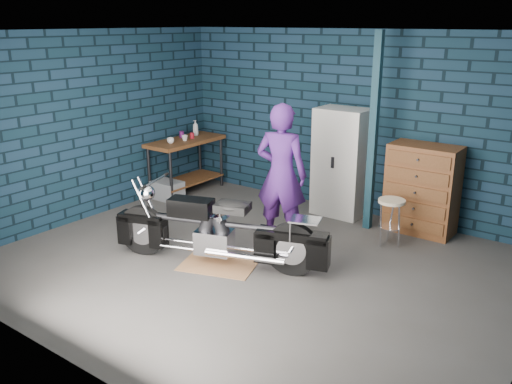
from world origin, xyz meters
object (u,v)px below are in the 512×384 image
(storage_bin, at_px, (168,190))
(shop_stool, at_px, (390,223))
(workbench, at_px, (186,166))
(motorcycle, at_px, (218,226))
(locker, at_px, (341,162))
(tool_chest, at_px, (422,189))
(person, at_px, (281,175))

(storage_bin, relative_size, shop_stool, 0.77)
(workbench, relative_size, motorcycle, 0.62)
(motorcycle, relative_size, locker, 1.41)
(motorcycle, distance_m, shop_stool, 2.27)
(locker, distance_m, tool_chest, 1.25)
(storage_bin, bearing_deg, motorcycle, -31.68)
(tool_chest, relative_size, shop_stool, 1.95)
(shop_stool, bearing_deg, storage_bin, -174.73)
(tool_chest, bearing_deg, locker, 180.00)
(storage_bin, height_order, tool_chest, tool_chest)
(workbench, xyz_separation_m, person, (2.51, -0.87, 0.47))
(motorcycle, relative_size, shop_stool, 3.60)
(locker, bearing_deg, tool_chest, 0.00)
(workbench, bearing_deg, motorcycle, -39.43)
(workbench, xyz_separation_m, motorcycle, (2.32, -1.91, 0.04))
(storage_bin, bearing_deg, person, -8.75)
(person, relative_size, tool_chest, 1.50)
(locker, height_order, tool_chest, locker)
(motorcycle, xyz_separation_m, locker, (0.31, 2.46, 0.30))
(locker, bearing_deg, person, -94.56)
(person, relative_size, shop_stool, 2.94)
(workbench, height_order, tool_chest, tool_chest)
(locker, distance_m, shop_stool, 1.40)
(workbench, height_order, shop_stool, workbench)
(shop_stool, bearing_deg, tool_chest, 79.15)
(shop_stool, bearing_deg, locker, 147.72)
(locker, bearing_deg, workbench, -168.13)
(locker, bearing_deg, motorcycle, -97.14)
(storage_bin, height_order, shop_stool, shop_stool)
(workbench, xyz_separation_m, tool_chest, (3.87, 0.55, 0.16))
(motorcycle, bearing_deg, person, 60.71)
(workbench, distance_m, person, 2.70)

